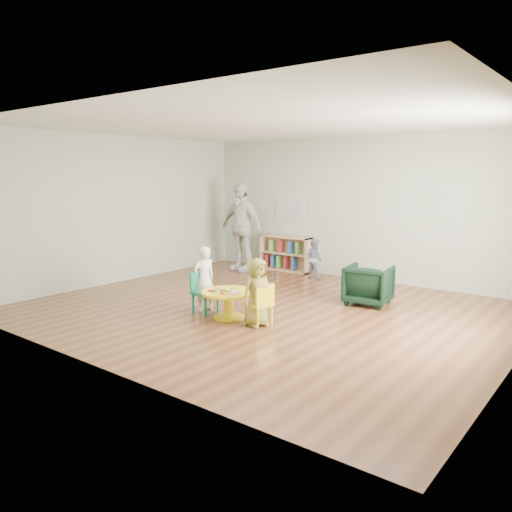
% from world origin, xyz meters
% --- Properties ---
extents(room, '(7.10, 7.00, 2.80)m').
position_xyz_m(room, '(0.01, 0.00, 1.89)').
color(room, brown).
rests_on(room, ground).
extents(activity_table, '(0.80, 0.80, 0.44)m').
position_xyz_m(activity_table, '(-0.16, -0.71, 0.28)').
color(activity_table, yellow).
rests_on(activity_table, ground).
extents(kid_chair_left, '(0.34, 0.34, 0.62)m').
position_xyz_m(kid_chair_left, '(-0.67, -0.71, 0.33)').
color(kid_chair_left, '#167E67').
rests_on(kid_chair_left, ground).
extents(kid_chair_right, '(0.38, 0.38, 0.59)m').
position_xyz_m(kid_chair_right, '(0.42, -0.71, 0.32)').
color(kid_chair_right, yellow).
rests_on(kid_chair_right, ground).
extents(bookshelf, '(1.20, 0.30, 0.75)m').
position_xyz_m(bookshelf, '(-1.61, 2.86, 0.37)').
color(bookshelf, tan).
rests_on(bookshelf, ground).
extents(alphabet_poster, '(0.74, 0.01, 0.54)m').
position_xyz_m(alphabet_poster, '(-1.60, 2.98, 1.35)').
color(alphabet_poster, silver).
rests_on(alphabet_poster, ground).
extents(armchair, '(0.77, 0.79, 0.64)m').
position_xyz_m(armchair, '(1.09, 1.26, 0.32)').
color(armchair, black).
rests_on(armchair, ground).
extents(child_left, '(0.32, 0.41, 0.99)m').
position_xyz_m(child_left, '(-0.71, -0.64, 0.50)').
color(child_left, white).
rests_on(child_left, ground).
extents(child_right, '(0.42, 0.53, 0.95)m').
position_xyz_m(child_right, '(0.40, -0.76, 0.47)').
color(child_right, yellow).
rests_on(child_right, ground).
extents(toddler, '(0.42, 0.34, 0.80)m').
position_xyz_m(toddler, '(-0.67, 2.49, 0.40)').
color(toddler, '#192540').
rests_on(toddler, ground).
extents(adult_caretaker, '(1.14, 0.55, 1.89)m').
position_xyz_m(adult_caretaker, '(-2.35, 2.24, 0.95)').
color(adult_caretaker, silver).
rests_on(adult_caretaker, ground).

